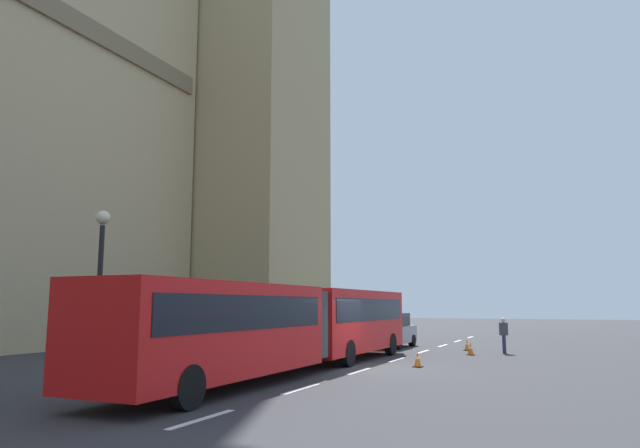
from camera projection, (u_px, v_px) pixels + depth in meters
The scene contains 9 objects.
ground_plane at pixel (369, 368), 20.86m from camera, with size 160.00×160.00×0.00m, color #333335.
lane_centre_marking at pixel (397, 360), 24.00m from camera, with size 39.00×0.16×0.01m.
articulated_bus at pixel (295, 321), 19.95m from camera, with size 18.52×2.54×2.90m.
sedan_lead at pixel (391, 331), 31.00m from camera, with size 4.40×1.86×1.85m.
traffic_cone_west at pixel (418, 359), 21.26m from camera, with size 0.36×0.36×0.58m.
traffic_cone_middle at pixel (471, 349), 26.34m from camera, with size 0.36×0.36×0.58m.
traffic_cone_east at pixel (467, 345), 28.95m from camera, with size 0.36×0.36×0.58m.
street_lamp at pixel (100, 280), 17.76m from camera, with size 0.44×0.44×5.27m.
pedestrian_near_cones at pixel (504, 334), 27.22m from camera, with size 0.36×0.41×1.69m.
Camera 1 is at (-20.28, -7.07, 2.30)m, focal length 31.94 mm.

